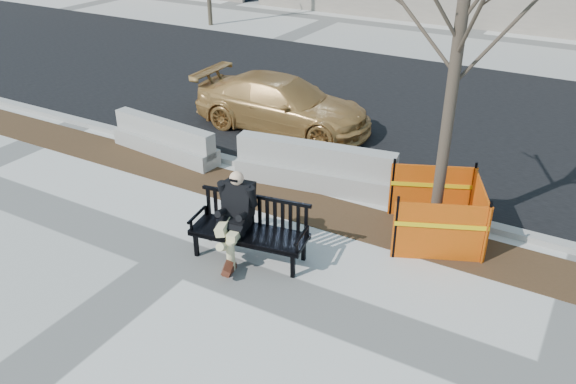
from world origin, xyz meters
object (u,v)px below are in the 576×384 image
at_px(seated_man, 237,253).
at_px(bench, 250,257).
at_px(sedan, 283,129).
at_px(tree_fence, 432,237).
at_px(jersey_barrier_right, 314,186).
at_px(jersey_barrier_left, 166,154).

bearing_deg(seated_man, bench, -11.53).
bearing_deg(bench, sedan, 105.60).
relative_size(seated_man, tree_fence, 0.26).
bearing_deg(bench, jersey_barrier_right, 86.23).
distance_m(jersey_barrier_left, jersey_barrier_right, 3.76).
distance_m(tree_fence, jersey_barrier_right, 2.85).
relative_size(bench, seated_man, 1.34).
relative_size(sedan, jersey_barrier_left, 1.58).
xyz_separation_m(tree_fence, jersey_barrier_left, (-6.51, 0.39, 0.00)).
xyz_separation_m(sedan, jersey_barrier_left, (-1.56, -2.73, 0.00)).
bearing_deg(sedan, tree_fence, -124.17).
distance_m(seated_man, tree_fence, 3.51).
distance_m(bench, jersey_barrier_left, 4.79).
height_order(tree_fence, jersey_barrier_right, tree_fence).
bearing_deg(seated_man, tree_fence, 29.07).
xyz_separation_m(seated_man, jersey_barrier_right, (-0.02, 2.89, 0.00)).
xyz_separation_m(sedan, jersey_barrier_right, (2.19, -2.42, 0.00)).
bearing_deg(seated_man, jersey_barrier_left, 136.26).
xyz_separation_m(bench, jersey_barrier_left, (-4.03, 2.58, 0.00)).
bearing_deg(sedan, jersey_barrier_right, -139.75).
xyz_separation_m(bench, tree_fence, (2.48, 2.19, 0.00)).
relative_size(jersey_barrier_left, jersey_barrier_right, 0.87).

